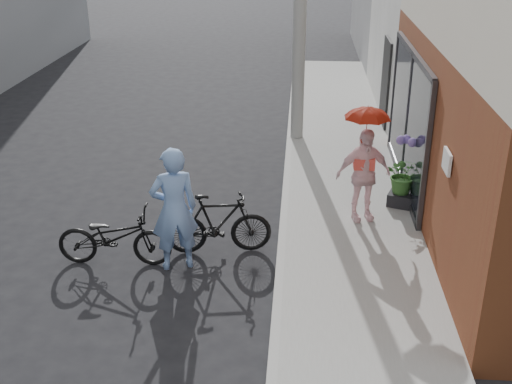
# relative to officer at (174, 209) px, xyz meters

# --- Properties ---
(ground) EXTENTS (80.00, 80.00, 0.00)m
(ground) POSITION_rel_officer_xyz_m (0.61, -0.26, -0.95)
(ground) COLOR black
(ground) RESTS_ON ground
(sidewalk) EXTENTS (2.20, 24.00, 0.12)m
(sidewalk) POSITION_rel_officer_xyz_m (2.71, 1.74, -0.89)
(sidewalk) COLOR gray
(sidewalk) RESTS_ON ground
(curb) EXTENTS (0.12, 24.00, 0.12)m
(curb) POSITION_rel_officer_xyz_m (1.55, 1.74, -0.89)
(curb) COLOR #9E9E99
(curb) RESTS_ON ground
(officer) EXTENTS (0.81, 0.67, 1.90)m
(officer) POSITION_rel_officer_xyz_m (0.00, 0.00, 0.00)
(officer) COLOR #7295CC
(officer) RESTS_ON ground
(bike_left) EXTENTS (1.73, 0.63, 0.90)m
(bike_left) POSITION_rel_officer_xyz_m (-0.93, 0.02, -0.50)
(bike_left) COLOR black
(bike_left) RESTS_ON ground
(bike_right) EXTENTS (1.69, 0.71, 0.98)m
(bike_right) POSITION_rel_officer_xyz_m (0.58, 0.49, -0.46)
(bike_right) COLOR black
(bike_right) RESTS_ON ground
(kimono_woman) EXTENTS (1.01, 0.64, 1.60)m
(kimono_woman) POSITION_rel_officer_xyz_m (2.85, 1.60, -0.03)
(kimono_woman) COLOR #F9D1D5
(kimono_woman) RESTS_ON sidewalk
(parasol) EXTENTS (0.72, 0.72, 0.63)m
(parasol) POSITION_rel_officer_xyz_m (2.85, 1.60, 1.08)
(parasol) COLOR red
(parasol) RESTS_ON kimono_woman
(planter) EXTENTS (0.56, 0.56, 0.23)m
(planter) POSITION_rel_officer_xyz_m (3.61, 2.20, -0.71)
(planter) COLOR black
(planter) RESTS_ON sidewalk
(potted_plant) EXTENTS (0.62, 0.53, 0.68)m
(potted_plant) POSITION_rel_officer_xyz_m (3.61, 2.20, -0.26)
(potted_plant) COLOR #336428
(potted_plant) RESTS_ON planter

